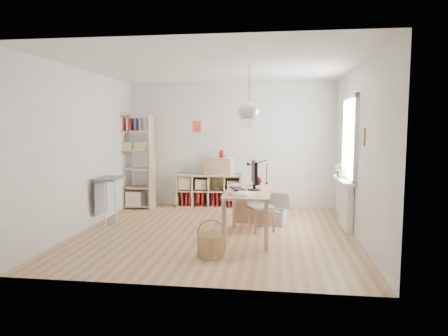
# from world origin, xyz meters

# --- Properties ---
(ground) EXTENTS (4.50, 4.50, 0.00)m
(ground) POSITION_xyz_m (0.00, 0.00, 0.00)
(ground) COLOR tan
(ground) RESTS_ON ground
(room_shell) EXTENTS (4.50, 4.50, 4.50)m
(room_shell) POSITION_xyz_m (0.55, -0.15, 2.00)
(room_shell) COLOR white
(room_shell) RESTS_ON ground
(window_unit) EXTENTS (0.07, 1.16, 1.46)m
(window_unit) POSITION_xyz_m (2.23, 0.60, 1.55)
(window_unit) COLOR white
(window_unit) RESTS_ON ground
(radiator) EXTENTS (0.10, 0.80, 0.80)m
(radiator) POSITION_xyz_m (2.19, 0.60, 0.40)
(radiator) COLOR white
(radiator) RESTS_ON ground
(windowsill) EXTENTS (0.22, 1.20, 0.06)m
(windowsill) POSITION_xyz_m (2.14, 0.60, 0.83)
(windowsill) COLOR white
(windowsill) RESTS_ON radiator
(desk) EXTENTS (0.70, 1.50, 0.75)m
(desk) POSITION_xyz_m (0.55, -0.15, 0.66)
(desk) COLOR tan
(desk) RESTS_ON ground
(cube_shelf) EXTENTS (1.40, 0.38, 0.72)m
(cube_shelf) POSITION_xyz_m (-0.47, 2.08, 0.30)
(cube_shelf) COLOR tan
(cube_shelf) RESTS_ON ground
(tall_bookshelf) EXTENTS (0.80, 0.38, 2.00)m
(tall_bookshelf) POSITION_xyz_m (-2.04, 1.80, 1.09)
(tall_bookshelf) COLOR tan
(tall_bookshelf) RESTS_ON ground
(side_table) EXTENTS (0.40, 0.55, 0.85)m
(side_table) POSITION_xyz_m (-2.04, 0.35, 0.67)
(side_table) COLOR gray
(side_table) RESTS_ON ground
(chair) EXTENTS (0.49, 0.49, 0.77)m
(chair) POSITION_xyz_m (0.72, 0.28, 0.44)
(chair) COLOR gray
(chair) RESTS_ON ground
(wicker_basket) EXTENTS (0.37, 0.37, 0.51)m
(wicker_basket) POSITION_xyz_m (0.11, -1.18, 0.17)
(wicker_basket) COLOR #946A43
(wicker_basket) RESTS_ON ground
(storage_chest) EXTENTS (0.65, 0.69, 0.54)m
(storage_chest) POSITION_xyz_m (0.92, 0.77, 0.18)
(storage_chest) COLOR silver
(storage_chest) RESTS_ON ground
(monitor) EXTENTS (0.21, 0.53, 0.46)m
(monitor) POSITION_xyz_m (0.64, -0.14, 1.01)
(monitor) COLOR black
(monitor) RESTS_ON desk
(keyboard) EXTENTS (0.28, 0.47, 0.02)m
(keyboard) POSITION_xyz_m (0.37, -0.09, 0.76)
(keyboard) COLOR black
(keyboard) RESTS_ON desk
(task_lamp) EXTENTS (0.38, 0.14, 0.40)m
(task_lamp) POSITION_xyz_m (0.64, 0.47, 1.02)
(task_lamp) COLOR black
(task_lamp) RESTS_ON desk
(yarn_ball) EXTENTS (0.15, 0.15, 0.15)m
(yarn_ball) POSITION_xyz_m (0.66, 0.38, 0.82)
(yarn_ball) COLOR #44090D
(yarn_ball) RESTS_ON desk
(paper_tray) EXTENTS (0.36, 0.40, 0.03)m
(paper_tray) POSITION_xyz_m (0.51, -0.59, 0.77)
(paper_tray) COLOR white
(paper_tray) RESTS_ON desk
(drawer_chest) EXTENTS (0.67, 0.40, 0.36)m
(drawer_chest) POSITION_xyz_m (-0.25, 2.04, 0.90)
(drawer_chest) COLOR tan
(drawer_chest) RESTS_ON cube_shelf
(red_vase) EXTENTS (0.15, 0.15, 0.18)m
(red_vase) POSITION_xyz_m (-0.17, 2.04, 1.17)
(red_vase) COLOR #A11C0D
(red_vase) RESTS_ON drawer_chest
(potted_plant) EXTENTS (0.33, 0.31, 0.31)m
(potted_plant) POSITION_xyz_m (2.12, 0.74, 1.02)
(potted_plant) COLOR #306827
(potted_plant) RESTS_ON windowsill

